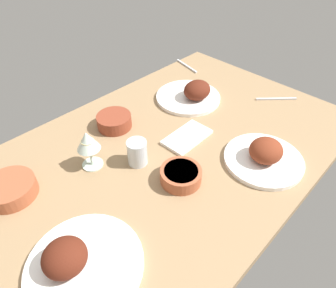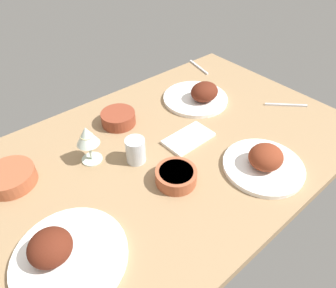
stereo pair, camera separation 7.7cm
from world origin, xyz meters
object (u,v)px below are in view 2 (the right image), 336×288
Objects in this scene: bowl_onions at (176,176)px; fork_loose at (199,67)px; plate_center_main at (62,253)px; plate_far_side at (264,162)px; spoon_loose at (286,105)px; water_tumbler at (136,150)px; plate_near_viewer at (199,96)px; bowl_soup at (10,177)px; bowl_pasta at (118,118)px; folded_napkin at (188,138)px; wine_glass at (87,137)px.

bowl_onions is 78.73cm from fork_loose.
plate_far_side is at bearing -11.34° from plate_center_main.
water_tumbler is at bearing 32.64° from spoon_loose.
plate_near_viewer is 78.40cm from bowl_soup.
folded_napkin is at bearing -60.43° from bowl_pasta.
spoon_loose is at bearing 17.10° from fork_loose.
plate_near_viewer is at bearing 73.76° from plate_far_side.
plate_center_main is 1.64× the size of spoon_loose.
wine_glass is 16.17cm from water_tumbler.
fork_loose is at bearing 13.14° from bowl_pasta.
bowl_soup is 39.73cm from water_tumbler.
plate_far_side is at bearing -106.24° from plate_near_viewer.
plate_near_viewer is 44.18cm from water_tumbler.
water_tumbler is 0.50× the size of spoon_loose.
bowl_onions is 51.70cm from bowl_soup.
folded_napkin is at bearing -19.76° from bowl_soup.
fork_loose is at bearing 18.17° from wine_glass.
fork_loose is (100.12, 17.94, -2.26)cm from bowl_soup.
spoon_loose is at bearing -16.58° from bowl_soup.
plate_center_main is 1.09× the size of plate_far_side.
wine_glass is at bearing 135.80° from plate_far_side.
wine_glass is 80.24cm from fork_loose.
bowl_soup is at bearing -173.93° from bowl_pasta.
wine_glass is at bearing -148.03° from bowl_pasta.
spoon_loose is (68.18, -14.12, -4.07)cm from water_tumbler.
plate_center_main is 2.18× the size of bowl_pasta.
folded_napkin is 48.31cm from spoon_loose.
bowl_pasta is 58.95cm from fork_loose.
bowl_pasta reaches higher than bowl_soup.
bowl_onions is 16.55cm from water_tumbler.
plate_near_viewer reaches higher than bowl_onions.
wine_glass is 0.84× the size of fork_loose.
folded_napkin is 1.04× the size of spoon_loose.
plate_center_main is at bearing -87.88° from bowl_soup.
spoon_loose is at bearing -45.83° from plate_near_viewer.
folded_napkin reaches higher than fork_loose.
water_tumbler is (-42.35, -12.48, 1.67)cm from plate_near_viewer.
spoon_loose is (25.83, -26.59, -2.39)cm from plate_near_viewer.
bowl_onions is at bearing -143.98° from folded_napkin.
plate_far_side is 1.59× the size of fork_loose.
bowl_soup is (-78.27, 4.40, -0.14)cm from plate_near_viewer.
folded_napkin is (21.03, -3.58, -3.87)cm from water_tumbler.
bowl_onions is 0.94× the size of wine_glass.
plate_far_side reaches higher than fork_loose.
water_tumbler reaches higher than bowl_soup.
plate_far_side is at bearing -35.62° from bowl_soup.
water_tumbler is at bearing -49.08° from fork_loose.
water_tumbler is (-6.84, -21.42, 1.69)cm from bowl_pasta.
spoon_loose is at bearing -12.60° from folded_napkin.
plate_near_viewer is 1.05× the size of plate_far_side.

